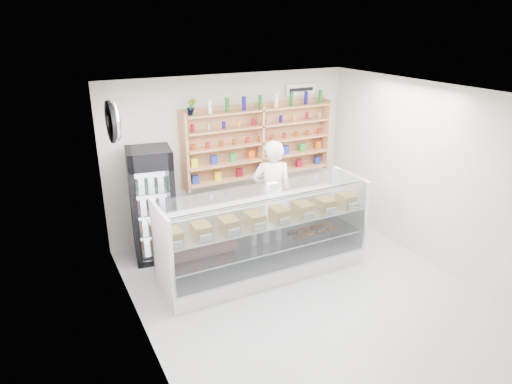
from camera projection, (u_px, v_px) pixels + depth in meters
room at (309, 201)px, 6.02m from camera, size 5.00×5.00×5.00m
display_counter at (264, 250)px, 6.91m from camera, size 3.15×0.94×1.37m
shop_worker at (272, 193)px, 7.64m from camera, size 0.78×0.66×1.83m
drinks_cooler at (153, 205)px, 7.16m from camera, size 0.75×0.74×1.83m
wall_shelving at (260, 142)px, 8.11m from camera, size 2.84×0.28×1.33m
potted_plant at (191, 107)px, 7.31m from camera, size 0.18×0.16×0.27m
security_mirror at (114, 122)px, 5.72m from camera, size 0.15×0.50×0.50m
wall_sign at (301, 89)px, 8.30m from camera, size 0.62×0.03×0.20m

